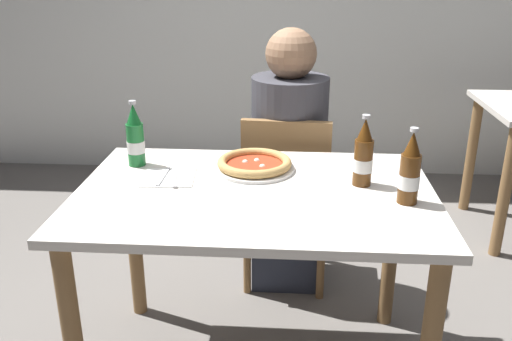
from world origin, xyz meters
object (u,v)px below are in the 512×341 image
object	(u,v)px
pizza_margherita_near	(254,164)
beer_bottle_center	(410,172)
napkin_with_cutlery	(169,177)
dining_table_main	(255,220)
beer_bottle_right	(363,156)
chair_behind_table	(287,192)
diner_seated	(288,167)
beer_bottle_left	(135,138)

from	to	relation	value
pizza_margherita_near	beer_bottle_center	bearing A→B (deg)	-26.79
napkin_with_cutlery	dining_table_main	bearing A→B (deg)	-14.86
dining_table_main	beer_bottle_center	bearing A→B (deg)	-7.92
beer_bottle_right	beer_bottle_center	bearing A→B (deg)	-47.61
dining_table_main	pizza_margherita_near	size ratio (longest dim) A/B	4.08
chair_behind_table	diner_seated	distance (m)	0.11
beer_bottle_center	beer_bottle_right	size ratio (longest dim) A/B	1.00
beer_bottle_left	chair_behind_table	bearing A→B (deg)	35.55
beer_bottle_center	beer_bottle_right	world-z (taller)	same
beer_bottle_left	beer_bottle_center	world-z (taller)	same
chair_behind_table	beer_bottle_right	size ratio (longest dim) A/B	3.44
pizza_margherita_near	beer_bottle_right	xyz separation A→B (m)	(0.38, -0.11, 0.08)
chair_behind_table	diner_seated	size ratio (longest dim) A/B	0.70
diner_seated	dining_table_main	bearing A→B (deg)	-99.22
diner_seated	napkin_with_cutlery	world-z (taller)	diner_seated
beer_bottle_right	diner_seated	bearing A→B (deg)	113.38
diner_seated	beer_bottle_right	bearing A→B (deg)	-66.62
beer_bottle_left	napkin_with_cutlery	xyz separation A→B (m)	(0.15, -0.13, -0.10)
dining_table_main	beer_bottle_left	xyz separation A→B (m)	(-0.46, 0.21, 0.22)
dining_table_main	chair_behind_table	size ratio (longest dim) A/B	1.41
chair_behind_table	pizza_margherita_near	distance (m)	0.53
diner_seated	beer_bottle_left	distance (m)	0.77
beer_bottle_center	beer_bottle_right	bearing A→B (deg)	132.39
beer_bottle_left	pizza_margherita_near	bearing A→B (deg)	-2.86
chair_behind_table	napkin_with_cutlery	bearing A→B (deg)	55.67
chair_behind_table	pizza_margherita_near	bearing A→B (deg)	78.26
diner_seated	beer_bottle_center	bearing A→B (deg)	-62.33
beer_bottle_center	napkin_with_cutlery	world-z (taller)	beer_bottle_center
beer_bottle_center	diner_seated	bearing A→B (deg)	117.67
dining_table_main	napkin_with_cutlery	bearing A→B (deg)	165.14
diner_seated	beer_bottle_left	size ratio (longest dim) A/B	4.89
pizza_margherita_near	beer_bottle_left	size ratio (longest dim) A/B	1.19
napkin_with_cutlery	beer_bottle_right	bearing A→B (deg)	-0.93
pizza_margherita_near	napkin_with_cutlery	world-z (taller)	pizza_margherita_near
chair_behind_table	beer_bottle_center	xyz separation A→B (m)	(0.39, -0.68, 0.37)
pizza_margherita_near	napkin_with_cutlery	size ratio (longest dim) A/B	1.51
diner_seated	pizza_margherita_near	size ratio (longest dim) A/B	4.12
chair_behind_table	beer_bottle_left	xyz separation A→B (m)	(-0.56, -0.40, 0.37)
dining_table_main	beer_bottle_right	bearing A→B (deg)	11.21
dining_table_main	beer_bottle_center	world-z (taller)	beer_bottle_center
diner_seated	beer_bottle_left	xyz separation A→B (m)	(-0.57, -0.45, 0.27)
diner_seated	napkin_with_cutlery	distance (m)	0.73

